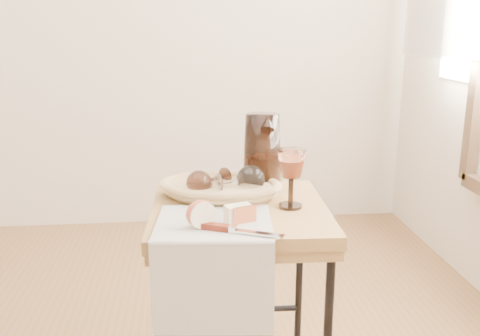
{
  "coord_description": "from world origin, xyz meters",
  "views": [
    {
      "loc": [
        0.52,
        -1.27,
        1.15
      ],
      "look_at": [
        0.67,
        0.16,
        0.76
      ],
      "focal_mm": 39.85,
      "sensor_mm": 36.0,
      "label": 1
    }
  ],
  "objects_px": {
    "goblet_lying_b": "(237,181)",
    "pitcher": "(262,152)",
    "apple_half": "(200,213)",
    "wine_goblet": "(291,178)",
    "tea_towel": "(214,223)",
    "goblet_lying_a": "(210,180)",
    "side_table": "(239,306)",
    "table_knife": "(236,229)",
    "bread_basket": "(220,190)"
  },
  "relations": [
    {
      "from": "goblet_lying_b",
      "to": "pitcher",
      "type": "distance_m",
      "value": 0.14
    },
    {
      "from": "apple_half",
      "to": "goblet_lying_b",
      "type": "bearing_deg",
      "value": 40.11
    },
    {
      "from": "wine_goblet",
      "to": "tea_towel",
      "type": "bearing_deg",
      "value": -153.71
    },
    {
      "from": "tea_towel",
      "to": "pitcher",
      "type": "xyz_separation_m",
      "value": [
        0.17,
        0.3,
        0.12
      ]
    },
    {
      "from": "wine_goblet",
      "to": "apple_half",
      "type": "relative_size",
      "value": 2.26
    },
    {
      "from": "goblet_lying_a",
      "to": "apple_half",
      "type": "height_order",
      "value": "goblet_lying_a"
    },
    {
      "from": "wine_goblet",
      "to": "apple_half",
      "type": "distance_m",
      "value": 0.3
    },
    {
      "from": "pitcher",
      "to": "side_table",
      "type": "bearing_deg",
      "value": -108.87
    },
    {
      "from": "pitcher",
      "to": "table_knife",
      "type": "relative_size",
      "value": 1.27
    },
    {
      "from": "bread_basket",
      "to": "table_knife",
      "type": "bearing_deg",
      "value": -72.71
    },
    {
      "from": "pitcher",
      "to": "tea_towel",
      "type": "bearing_deg",
      "value": -110.06
    },
    {
      "from": "goblet_lying_a",
      "to": "goblet_lying_b",
      "type": "height_order",
      "value": "goblet_lying_b"
    },
    {
      "from": "goblet_lying_b",
      "to": "goblet_lying_a",
      "type": "bearing_deg",
      "value": 137.83
    },
    {
      "from": "goblet_lying_b",
      "to": "wine_goblet",
      "type": "bearing_deg",
      "value": -52.2
    },
    {
      "from": "goblet_lying_a",
      "to": "goblet_lying_b",
      "type": "distance_m",
      "value": 0.09
    },
    {
      "from": "bread_basket",
      "to": "wine_goblet",
      "type": "bearing_deg",
      "value": -17.2
    },
    {
      "from": "wine_goblet",
      "to": "apple_half",
      "type": "xyz_separation_m",
      "value": [
        -0.26,
        -0.14,
        -0.05
      ]
    },
    {
      "from": "tea_towel",
      "to": "wine_goblet",
      "type": "distance_m",
      "value": 0.27
    },
    {
      "from": "wine_goblet",
      "to": "table_knife",
      "type": "distance_m",
      "value": 0.27
    },
    {
      "from": "side_table",
      "to": "tea_towel",
      "type": "bearing_deg",
      "value": -120.84
    },
    {
      "from": "pitcher",
      "to": "table_knife",
      "type": "distance_m",
      "value": 0.41
    },
    {
      "from": "side_table",
      "to": "goblet_lying_b",
      "type": "bearing_deg",
      "value": 89.62
    },
    {
      "from": "pitcher",
      "to": "table_knife",
      "type": "bearing_deg",
      "value": -97.85
    },
    {
      "from": "bread_basket",
      "to": "table_knife",
      "type": "height_order",
      "value": "bread_basket"
    },
    {
      "from": "bread_basket",
      "to": "table_knife",
      "type": "relative_size",
      "value": 1.49
    },
    {
      "from": "wine_goblet",
      "to": "goblet_lying_a",
      "type": "bearing_deg",
      "value": 149.64
    },
    {
      "from": "bread_basket",
      "to": "apple_half",
      "type": "xyz_separation_m",
      "value": [
        -0.07,
        -0.25,
        0.02
      ]
    },
    {
      "from": "apple_half",
      "to": "table_knife",
      "type": "relative_size",
      "value": 0.34
    },
    {
      "from": "goblet_lying_a",
      "to": "bread_basket",
      "type": "bearing_deg",
      "value": 115.64
    },
    {
      "from": "side_table",
      "to": "table_knife",
      "type": "xyz_separation_m",
      "value": [
        -0.03,
        -0.21,
        0.34
      ]
    },
    {
      "from": "tea_towel",
      "to": "goblet_lying_b",
      "type": "relative_size",
      "value": 2.16
    },
    {
      "from": "wine_goblet",
      "to": "table_knife",
      "type": "xyz_separation_m",
      "value": [
        -0.17,
        -0.19,
        -0.07
      ]
    },
    {
      "from": "table_knife",
      "to": "bread_basket",
      "type": "bearing_deg",
      "value": 117.65
    },
    {
      "from": "tea_towel",
      "to": "goblet_lying_b",
      "type": "xyz_separation_m",
      "value": [
        0.08,
        0.21,
        0.05
      ]
    },
    {
      "from": "table_knife",
      "to": "apple_half",
      "type": "bearing_deg",
      "value": 173.23
    },
    {
      "from": "side_table",
      "to": "wine_goblet",
      "type": "xyz_separation_m",
      "value": [
        0.15,
        -0.02,
        0.41
      ]
    },
    {
      "from": "bread_basket",
      "to": "apple_half",
      "type": "relative_size",
      "value": 4.34
    },
    {
      "from": "table_knife",
      "to": "goblet_lying_b",
      "type": "bearing_deg",
      "value": 108.2
    },
    {
      "from": "side_table",
      "to": "tea_towel",
      "type": "xyz_separation_m",
      "value": [
        -0.08,
        -0.13,
        0.32
      ]
    },
    {
      "from": "goblet_lying_b",
      "to": "pitcher",
      "type": "xyz_separation_m",
      "value": [
        0.09,
        0.09,
        0.07
      ]
    },
    {
      "from": "table_knife",
      "to": "tea_towel",
      "type": "bearing_deg",
      "value": 146.8
    },
    {
      "from": "apple_half",
      "to": "side_table",
      "type": "bearing_deg",
      "value": 30.78
    },
    {
      "from": "side_table",
      "to": "apple_half",
      "type": "xyz_separation_m",
      "value": [
        -0.12,
        -0.16,
        0.36
      ]
    },
    {
      "from": "goblet_lying_b",
      "to": "table_knife",
      "type": "distance_m",
      "value": 0.29
    },
    {
      "from": "side_table",
      "to": "table_knife",
      "type": "distance_m",
      "value": 0.4
    },
    {
      "from": "goblet_lying_b",
      "to": "pitcher",
      "type": "bearing_deg",
      "value": 27.55
    },
    {
      "from": "goblet_lying_a",
      "to": "side_table",
      "type": "bearing_deg",
      "value": 88.06
    },
    {
      "from": "table_knife",
      "to": "pitcher",
      "type": "bearing_deg",
      "value": 96.86
    },
    {
      "from": "tea_towel",
      "to": "side_table",
      "type": "bearing_deg",
      "value": 64.14
    },
    {
      "from": "tea_towel",
      "to": "pitcher",
      "type": "bearing_deg",
      "value": 65.55
    }
  ]
}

